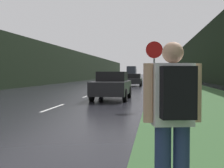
% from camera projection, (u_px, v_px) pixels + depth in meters
% --- Properties ---
extents(grass_verge, '(6.00, 240.00, 0.02)m').
position_uv_depth(grass_verge, '(175.00, 85.00, 38.36)').
color(grass_verge, '#33562D').
rests_on(grass_verge, ground_plane).
extents(lane_stripe_c, '(0.12, 3.00, 0.01)m').
position_uv_depth(lane_stripe_c, '(53.00, 108.00, 13.11)').
color(lane_stripe_c, silver).
rests_on(lane_stripe_c, ground_plane).
extents(lane_stripe_d, '(0.12, 3.00, 0.01)m').
position_uv_depth(lane_stripe_d, '(88.00, 96.00, 20.04)').
color(lane_stripe_d, silver).
rests_on(lane_stripe_d, ground_plane).
extents(lane_stripe_e, '(0.12, 3.00, 0.01)m').
position_uv_depth(lane_stripe_e, '(105.00, 90.00, 26.97)').
color(lane_stripe_e, silver).
rests_on(lane_stripe_e, ground_plane).
extents(treeline_far_side, '(2.00, 140.00, 5.16)m').
position_uv_depth(treeline_far_side, '(67.00, 66.00, 50.39)').
color(treeline_far_side, black).
rests_on(treeline_far_side, ground_plane).
extents(treeline_near_side, '(2.00, 140.00, 8.47)m').
position_uv_depth(treeline_near_side, '(211.00, 55.00, 47.31)').
color(treeline_near_side, black).
rests_on(treeline_near_side, ground_plane).
extents(stop_sign, '(0.69, 0.07, 2.76)m').
position_uv_depth(stop_sign, '(154.00, 67.00, 12.80)').
color(stop_sign, slate).
rests_on(stop_sign, ground_plane).
extents(hitchhiker_with_backpack, '(0.62, 0.49, 1.80)m').
position_uv_depth(hitchhiker_with_backpack, '(173.00, 115.00, 3.28)').
color(hitchhiker_with_backpack, navy).
rests_on(hitchhiker_with_backpack, ground_plane).
extents(car_passing_near, '(1.91, 4.56, 1.54)m').
position_uv_depth(car_passing_near, '(112.00, 85.00, 17.24)').
color(car_passing_near, black).
rests_on(car_passing_near, ground_plane).
extents(car_passing_far, '(1.95, 4.13, 1.37)m').
position_uv_depth(car_passing_far, '(133.00, 80.00, 34.55)').
color(car_passing_far, black).
rests_on(car_passing_far, ground_plane).
extents(car_oncoming, '(1.87, 4.66, 1.49)m').
position_uv_depth(car_oncoming, '(118.00, 77.00, 53.76)').
color(car_oncoming, '#BCBCBC').
rests_on(car_oncoming, ground_plane).
extents(delivery_truck, '(2.41, 7.83, 3.22)m').
position_uv_depth(delivery_truck, '(132.00, 72.00, 85.93)').
color(delivery_truck, black).
rests_on(delivery_truck, ground_plane).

